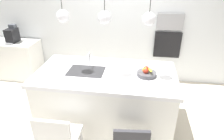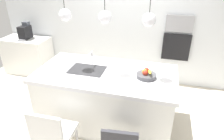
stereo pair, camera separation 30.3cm
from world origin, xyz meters
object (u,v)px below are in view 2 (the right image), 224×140
oven (176,47)px  coffee_machine (25,32)px  fruit_bowl (146,75)px  microwave (180,23)px  chair_near (52,133)px

oven → coffee_machine: bearing=-175.0°
fruit_bowl → microwave: (0.46, 1.59, 0.40)m
microwave → chair_near: microwave is taller
chair_near → coffee_machine: bearing=130.6°
microwave → chair_near: size_ratio=0.62×
microwave → coffee_machine: bearing=-175.0°
coffee_machine → oven: size_ratio=0.68×
microwave → chair_near: (-1.50, -2.54, -0.89)m
coffee_machine → microwave: microwave is taller
coffee_machine → oven: bearing=5.0°
coffee_machine → microwave: 3.46m
microwave → oven: bearing=0.0°
coffee_machine → microwave: bearing=5.0°
microwave → oven: (0.00, 0.00, -0.50)m
fruit_bowl → oven: (0.46, 1.59, -0.10)m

